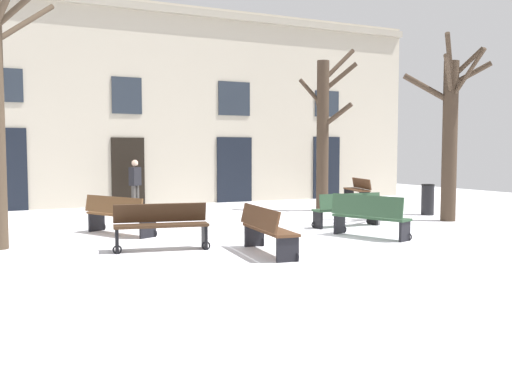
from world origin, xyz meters
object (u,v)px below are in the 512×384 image
object	(u,v)px
tree_right_of_center	(324,130)
person_by_shop_door	(135,182)
tree_foreground	(450,131)
bench_near_lamp	(347,209)
bench_back_to_back_right	(119,214)
bench_near_center_tree	(369,216)
bench_back_to_back_left	(358,189)
bench_by_litter_bin	(161,225)
bench_far_corner	(267,229)
litter_bin	(428,199)

from	to	relation	value
tree_right_of_center	person_by_shop_door	world-z (taller)	tree_right_of_center
tree_foreground	tree_right_of_center	bearing A→B (deg)	113.43
tree_right_of_center	person_by_shop_door	bearing A→B (deg)	151.23
bench_near_lamp	bench_back_to_back_right	bearing A→B (deg)	-12.11
tree_foreground	bench_near_center_tree	xyz separation A→B (m)	(-3.68, -1.51, -1.94)
tree_foreground	bench_back_to_back_left	world-z (taller)	tree_foreground
bench_near_center_tree	bench_by_litter_bin	distance (m)	4.51
bench_far_corner	person_by_shop_door	xyz separation A→B (m)	(-0.41, 8.99, 0.43)
tree_right_of_center	bench_back_to_back_left	xyz separation A→B (m)	(2.70, 1.97, -2.09)
bench_by_litter_bin	person_by_shop_door	distance (m)	7.91
litter_bin	person_by_shop_door	xyz separation A→B (m)	(-7.47, 5.29, 0.42)
bench_by_litter_bin	bench_far_corner	bearing A→B (deg)	-26.43
bench_far_corner	bench_near_lamp	xyz separation A→B (m)	(3.41, 2.46, -0.01)
bench_near_center_tree	bench_far_corner	bearing A→B (deg)	84.29
tree_foreground	bench_near_center_tree	world-z (taller)	tree_foreground
bench_near_lamp	tree_right_of_center	bearing A→B (deg)	-113.80
bench_by_litter_bin	tree_right_of_center	bearing A→B (deg)	46.08
bench_far_corner	bench_near_lamp	world-z (taller)	bench_far_corner
bench_back_to_back_right	bench_near_lamp	distance (m)	5.49
tree_foreground	bench_near_lamp	world-z (taller)	tree_foreground
person_by_shop_door	bench_back_to_back_right	bearing A→B (deg)	-146.23
tree_right_of_center	bench_back_to_back_left	distance (m)	3.94
bench_near_center_tree	person_by_shop_door	world-z (taller)	person_by_shop_door
bench_near_center_tree	bench_far_corner	xyz separation A→B (m)	(-2.86, -0.82, -0.02)
bench_near_center_tree	bench_by_litter_bin	world-z (taller)	bench_near_center_tree
bench_back_to_back_right	bench_back_to_back_left	world-z (taller)	bench_back_to_back_left
bench_by_litter_bin	bench_near_center_tree	bearing A→B (deg)	4.75
tree_foreground	bench_back_to_back_right	world-z (taller)	tree_foreground
bench_near_center_tree	bench_back_to_back_right	bearing A→B (deg)	39.15
litter_bin	bench_back_to_back_right	world-z (taller)	litter_bin
litter_bin	bench_near_lamp	size ratio (longest dim) A/B	0.50
bench_back_to_back_right	bench_far_corner	distance (m)	4.04
litter_bin	bench_back_to_back_left	xyz separation A→B (m)	(0.57, 4.34, 0.02)
person_by_shop_door	tree_foreground	bearing A→B (deg)	-83.92
person_by_shop_door	bench_near_center_tree	bearing A→B (deg)	-108.35
litter_bin	bench_near_center_tree	world-z (taller)	bench_near_center_tree
bench_back_to_back_left	bench_by_litter_bin	size ratio (longest dim) A/B	1.04
bench_near_center_tree	bench_back_to_back_left	bearing A→B (deg)	-55.07
bench_near_lamp	bench_by_litter_bin	xyz separation A→B (m)	(-5.05, -1.27, 0.02)
bench_near_center_tree	bench_back_to_back_left	xyz separation A→B (m)	(4.76, 7.22, -0.00)
tree_foreground	bench_far_corner	distance (m)	7.21
litter_bin	bench_far_corner	xyz separation A→B (m)	(-7.06, -3.70, -0.00)
tree_right_of_center	bench_near_center_tree	size ratio (longest dim) A/B	2.86
bench_far_corner	person_by_shop_door	size ratio (longest dim) A/B	1.15
litter_bin	bench_far_corner	world-z (taller)	litter_bin
bench_near_lamp	person_by_shop_door	xyz separation A→B (m)	(-3.81, 6.53, 0.43)
litter_bin	person_by_shop_door	distance (m)	9.16
litter_bin	bench_by_litter_bin	xyz separation A→B (m)	(-8.70, -2.51, 0.01)
tree_right_of_center	bench_by_litter_bin	world-z (taller)	tree_right_of_center
bench_back_to_back_right	bench_near_center_tree	bearing A→B (deg)	-147.50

